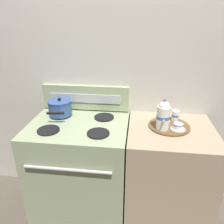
% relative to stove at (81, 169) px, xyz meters
% --- Properties ---
extents(ground_plane, '(6.00, 6.00, 0.00)m').
position_rel_stove_xyz_m(ground_plane, '(0.34, 0.00, -0.44)').
color(ground_plane, brown).
extents(wall_back, '(6.00, 0.05, 2.20)m').
position_rel_stove_xyz_m(wall_back, '(0.34, 0.34, 0.66)').
color(wall_back, beige).
rests_on(wall_back, ground).
extents(stove, '(0.79, 0.65, 0.89)m').
position_rel_stove_xyz_m(stove, '(0.00, 0.00, 0.00)').
color(stove, '#9EAD84').
rests_on(stove, ground).
extents(control_panel, '(0.78, 0.05, 0.22)m').
position_rel_stove_xyz_m(control_panel, '(-0.00, 0.29, 0.56)').
color(control_panel, '#9EAD84').
rests_on(control_panel, stove).
extents(side_counter, '(0.66, 0.62, 0.88)m').
position_rel_stove_xyz_m(side_counter, '(0.74, 0.00, -0.00)').
color(side_counter, tan).
rests_on(side_counter, ground).
extents(saucepan, '(0.20, 0.29, 0.15)m').
position_rel_stove_xyz_m(saucepan, '(-0.19, 0.14, 0.52)').
color(saucepan, '#335193').
rests_on(saucepan, stove).
extents(serving_tray, '(0.32, 0.32, 0.01)m').
position_rel_stove_xyz_m(serving_tray, '(0.72, 0.04, 0.45)').
color(serving_tray, brown).
rests_on(serving_tray, side_counter).
extents(teapot, '(0.10, 0.16, 0.24)m').
position_rel_stove_xyz_m(teapot, '(0.66, -0.02, 0.56)').
color(teapot, white).
rests_on(teapot, serving_tray).
extents(teacup_left, '(0.11, 0.11, 0.05)m').
position_rel_stove_xyz_m(teacup_left, '(0.67, 0.10, 0.48)').
color(teacup_left, white).
rests_on(teacup_left, serving_tray).
extents(teacup_right, '(0.11, 0.11, 0.05)m').
position_rel_stove_xyz_m(teacup_right, '(0.77, -0.02, 0.48)').
color(teacup_right, white).
rests_on(teacup_right, serving_tray).
extents(creamer_jug, '(0.06, 0.06, 0.08)m').
position_rel_stove_xyz_m(creamer_jug, '(0.77, 0.14, 0.49)').
color(creamer_jug, white).
rests_on(creamer_jug, serving_tray).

